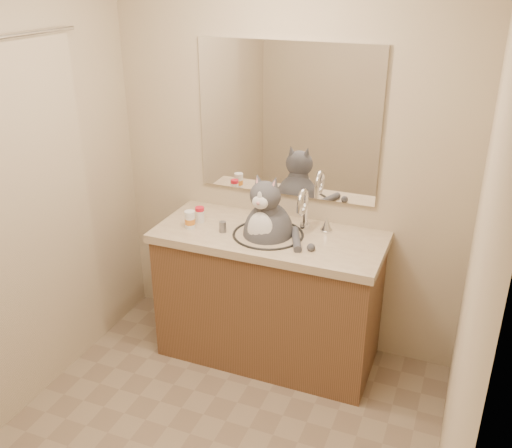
% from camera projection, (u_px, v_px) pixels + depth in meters
% --- Properties ---
extents(room, '(2.22, 2.52, 2.42)m').
position_uv_depth(room, '(188.00, 249.00, 2.36)').
color(room, gray).
rests_on(room, ground).
extents(vanity, '(1.34, 0.59, 1.12)m').
position_uv_depth(vanity, '(269.00, 293.00, 3.48)').
color(vanity, brown).
rests_on(vanity, ground).
extents(mirror, '(1.10, 0.02, 0.90)m').
position_uv_depth(mirror, '(287.00, 121.00, 3.30)').
color(mirror, white).
rests_on(mirror, room).
extents(shower_curtain, '(0.02, 1.30, 1.93)m').
position_uv_depth(shower_curtain, '(14.00, 236.00, 2.87)').
color(shower_curtain, beige).
rests_on(shower_curtain, ground).
extents(cat, '(0.41, 0.35, 0.58)m').
position_uv_depth(cat, '(268.00, 230.00, 3.29)').
color(cat, '#454449').
rests_on(cat, vanity).
extents(pill_bottle_redcap, '(0.06, 0.06, 0.09)m').
position_uv_depth(pill_bottle_redcap, '(200.00, 214.00, 3.45)').
color(pill_bottle_redcap, white).
rests_on(pill_bottle_redcap, vanity).
extents(pill_bottle_orange, '(0.08, 0.08, 0.11)m').
position_uv_depth(pill_bottle_orange, '(190.00, 220.00, 3.37)').
color(pill_bottle_orange, white).
rests_on(pill_bottle_orange, vanity).
extents(grey_canister, '(0.05, 0.05, 0.07)m').
position_uv_depth(grey_canister, '(223.00, 227.00, 3.32)').
color(grey_canister, slate).
rests_on(grey_canister, vanity).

